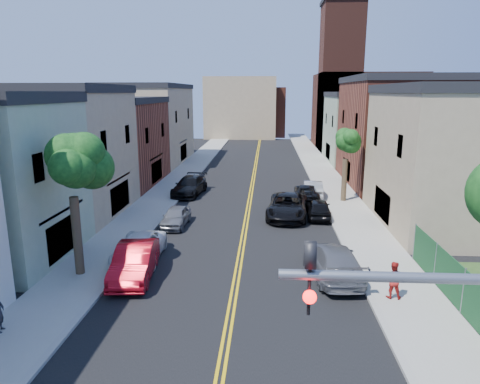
% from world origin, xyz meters
% --- Properties ---
extents(sidewalk_left, '(3.20, 100.00, 0.15)m').
position_xyz_m(sidewalk_left, '(-7.90, 40.00, 0.07)').
color(sidewalk_left, gray).
rests_on(sidewalk_left, ground).
extents(sidewalk_right, '(3.20, 100.00, 0.15)m').
position_xyz_m(sidewalk_right, '(7.90, 40.00, 0.07)').
color(sidewalk_right, gray).
rests_on(sidewalk_right, ground).
extents(curb_left, '(0.30, 100.00, 0.15)m').
position_xyz_m(curb_left, '(-6.15, 40.00, 0.07)').
color(curb_left, gray).
rests_on(curb_left, ground).
extents(curb_right, '(0.30, 100.00, 0.15)m').
position_xyz_m(curb_right, '(6.15, 40.00, 0.07)').
color(curb_right, gray).
rests_on(curb_right, ground).
extents(bldg_left_tan_near, '(9.00, 10.00, 9.00)m').
position_xyz_m(bldg_left_tan_near, '(-14.00, 25.00, 4.50)').
color(bldg_left_tan_near, '#998466').
rests_on(bldg_left_tan_near, ground).
extents(bldg_left_brick, '(9.00, 12.00, 8.00)m').
position_xyz_m(bldg_left_brick, '(-14.00, 36.00, 4.00)').
color(bldg_left_brick, brown).
rests_on(bldg_left_brick, ground).
extents(bldg_left_tan_far, '(9.00, 16.00, 9.50)m').
position_xyz_m(bldg_left_tan_far, '(-14.00, 50.00, 4.75)').
color(bldg_left_tan_far, '#998466').
rests_on(bldg_left_tan_far, ground).
extents(bldg_right_tan, '(9.00, 12.00, 9.00)m').
position_xyz_m(bldg_right_tan, '(14.00, 24.00, 4.50)').
color(bldg_right_tan, '#998466').
rests_on(bldg_right_tan, ground).
extents(bldg_right_brick, '(9.00, 14.00, 10.00)m').
position_xyz_m(bldg_right_brick, '(14.00, 38.00, 5.00)').
color(bldg_right_brick, brown).
rests_on(bldg_right_brick, ground).
extents(bldg_right_palegrn, '(9.00, 12.00, 8.50)m').
position_xyz_m(bldg_right_palegrn, '(14.00, 52.00, 4.25)').
color(bldg_right_palegrn, gray).
rests_on(bldg_right_palegrn, ground).
extents(church, '(16.20, 14.20, 22.60)m').
position_xyz_m(church, '(16.33, 67.07, 7.24)').
color(church, '#4C2319').
rests_on(church, ground).
extents(backdrop_left, '(14.00, 8.00, 12.00)m').
position_xyz_m(backdrop_left, '(-4.00, 82.00, 6.00)').
color(backdrop_left, '#998466').
rests_on(backdrop_left, ground).
extents(backdrop_center, '(10.00, 8.00, 10.00)m').
position_xyz_m(backdrop_center, '(0.00, 86.00, 5.00)').
color(backdrop_center, brown).
rests_on(backdrop_center, ground).
extents(tree_left_mid, '(5.20, 5.20, 9.29)m').
position_xyz_m(tree_left_mid, '(-7.88, 14.01, 6.58)').
color(tree_left_mid, '#3E2F1F').
rests_on(tree_left_mid, sidewalk_left).
extents(tree_right_far, '(4.40, 4.40, 8.03)m').
position_xyz_m(tree_right_far, '(7.92, 30.01, 5.76)').
color(tree_right_far, '#3E2F1F').
rests_on(tree_right_far, sidewalk_right).
extents(red_sedan, '(2.29, 5.23, 1.67)m').
position_xyz_m(red_sedan, '(-5.07, 14.00, 0.84)').
color(red_sedan, red).
rests_on(red_sedan, ground).
extents(white_pickup, '(2.56, 5.12, 1.39)m').
position_xyz_m(white_pickup, '(-5.50, 16.17, 0.70)').
color(white_pickup, white).
rests_on(white_pickup, ground).
extents(grey_car_left, '(1.73, 3.98, 1.34)m').
position_xyz_m(grey_car_left, '(-4.80, 22.54, 0.67)').
color(grey_car_left, slate).
rests_on(grey_car_left, ground).
extents(black_car_left, '(2.87, 5.79, 1.62)m').
position_xyz_m(black_car_left, '(-5.50, 31.90, 0.81)').
color(black_car_left, black).
rests_on(black_car_left, ground).
extents(grey_car_right, '(2.71, 5.74, 1.62)m').
position_xyz_m(grey_car_right, '(4.84, 14.78, 0.81)').
color(grey_car_right, '#57595F').
rests_on(grey_car_right, ground).
extents(black_car_right, '(1.85, 4.22, 1.42)m').
position_xyz_m(black_car_right, '(5.30, 25.20, 0.71)').
color(black_car_right, black).
rests_on(black_car_right, ground).
extents(silver_car_right, '(1.84, 4.62, 1.49)m').
position_xyz_m(silver_car_right, '(5.50, 31.64, 0.75)').
color(silver_car_right, '#A4A7AC').
rests_on(silver_car_right, ground).
extents(dark_car_right_far, '(2.90, 5.23, 1.38)m').
position_xyz_m(dark_car_right_far, '(4.87, 30.40, 0.69)').
color(dark_car_right_far, black).
rests_on(dark_car_right_far, ground).
extents(black_suv_lane, '(3.43, 6.37, 1.70)m').
position_xyz_m(black_suv_lane, '(3.00, 25.20, 0.85)').
color(black_suv_lane, black).
rests_on(black_suv_lane, ground).
extents(pedestrian_right, '(0.90, 0.75, 1.69)m').
position_xyz_m(pedestrian_right, '(7.04, 12.27, 0.99)').
color(pedestrian_right, '#AF1E1B').
rests_on(pedestrian_right, sidewalk_right).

